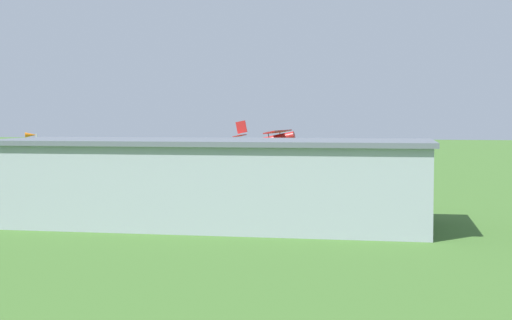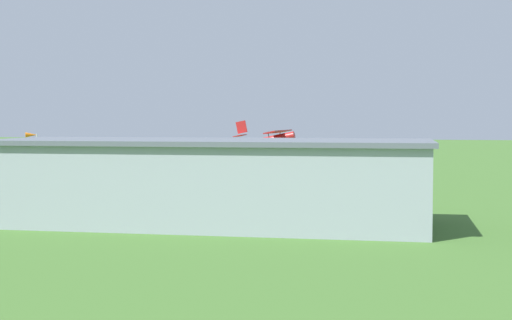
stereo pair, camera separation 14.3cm
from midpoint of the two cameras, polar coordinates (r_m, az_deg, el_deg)
The scene contains 11 objects.
ground_plane at distance 82.81m, azimuth 3.81°, elevation -2.19°, with size 400.00×400.00×0.00m, color #3D6628.
hangar at distance 54.75m, azimuth -3.49°, elevation -1.67°, with size 32.03×12.14×6.21m.
biplane at distance 81.60m, azimuth 0.90°, elevation 1.52°, with size 7.37×8.78×3.91m.
car_orange at distance 73.81m, azimuth -13.80°, elevation -2.28°, with size 2.02×4.01×1.63m.
car_blue at distance 76.59m, azimuth -18.48°, elevation -2.17°, with size 2.35×4.16×1.57m.
person_near_hangar_door at distance 72.54m, azimuth -6.87°, elevation -2.28°, with size 0.49×0.49×1.74m.
person_crossing_taxiway at distance 74.26m, azimuth -5.26°, elevation -2.19°, with size 0.44×0.44×1.63m.
person_watching_takeoff at distance 67.68m, azimuth 8.96°, elevation -2.67°, with size 0.45×0.45×1.76m.
person_beside_truck at distance 75.88m, azimuth -11.51°, elevation -2.10°, with size 0.53×0.53×1.70m.
person_at_fence_line at distance 73.21m, azimuth -8.16°, elevation -2.29°, with size 0.48×0.48×1.62m.
windsock at distance 90.71m, azimuth -16.74°, elevation 1.56°, with size 1.47×1.20×6.14m.
Camera 1 is at (-11.82, 81.60, 7.73)m, focal length 52.56 mm.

